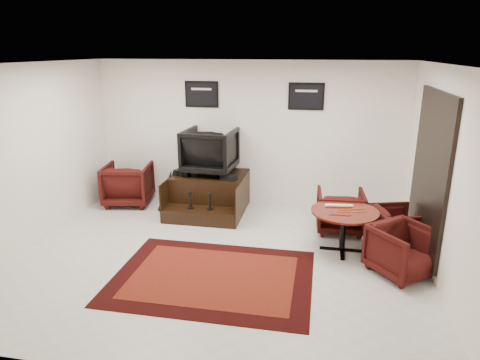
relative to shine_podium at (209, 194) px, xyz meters
name	(u,v)px	position (x,y,z in m)	size (l,w,h in m)	color
ground	(218,258)	(0.64, -1.89, -0.33)	(6.00, 6.00, 0.00)	silver
room_shell	(247,140)	(1.04, -1.77, 1.46)	(6.02, 5.02, 2.81)	white
area_rug	(213,277)	(0.70, -2.45, -0.32)	(2.68, 2.01, 0.01)	black
shine_podium	(209,194)	(0.00, 0.00, 0.00)	(1.38, 1.42, 0.71)	black
shine_chair	(210,149)	(0.00, 0.14, 0.86)	(0.93, 0.87, 0.95)	black
shoes_pair	(182,172)	(-0.50, -0.05, 0.43)	(0.30, 0.34, 0.10)	black
polish_kit	(229,177)	(0.44, -0.23, 0.43)	(0.27, 0.19, 0.10)	black
umbrella_black	(166,191)	(-0.79, -0.22, 0.09)	(0.31, 0.12, 0.84)	black
umbrella_hooked	(169,188)	(-0.81, 0.01, 0.07)	(0.30, 0.11, 0.80)	black
armchair_side	(128,182)	(-1.68, 0.06, 0.12)	(0.87, 0.82, 0.90)	black
meeting_table	(344,216)	(2.46, -1.29, 0.25)	(1.01, 1.01, 0.66)	#4B130A
table_chair_back	(340,209)	(2.43, -0.51, 0.07)	(0.76, 0.72, 0.79)	black
table_chair_window	(396,225)	(3.28, -0.94, 0.02)	(0.68, 0.63, 0.70)	black
table_chair_corner	(403,248)	(3.23, -1.86, 0.06)	(0.75, 0.70, 0.77)	black
paper_roll	(339,206)	(2.37, -1.15, 0.36)	(0.05, 0.05, 0.42)	white
table_clutter	(350,211)	(2.53, -1.32, 0.34)	(0.56, 0.39, 0.01)	orange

